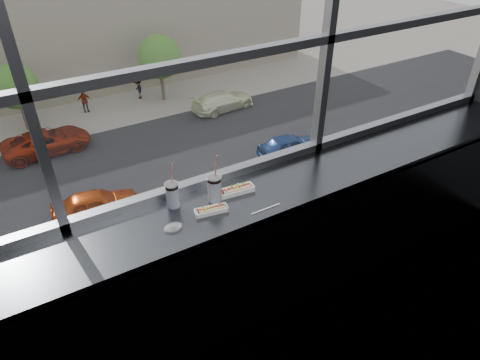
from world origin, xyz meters
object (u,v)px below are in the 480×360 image
hotdog_tray_left (211,210)px  car_far_c (223,98)px  car_near_c (95,200)px  pedestrian_d (138,87)px  soda_cup_left (172,194)px  wrapper (173,227)px  pedestrian_c (84,99)px  soda_cup_right (215,187)px  car_near_e (290,142)px  tree_center (15,87)px  car_far_b (45,138)px  tree_right (159,57)px  loose_straw (266,209)px  hotdog_tray_right (236,190)px

hotdog_tray_left → car_far_c: size_ratio=0.04×
car_near_c → car_far_c: bearing=-48.1°
pedestrian_d → soda_cup_left: bearing=-15.9°
wrapper → pedestrian_c: (4.19, 29.19, -11.05)m
soda_cup_right → car_far_c: soda_cup_right is taller
car_near_e → tree_center: size_ratio=1.18×
car_far_b → tree_right: tree_right is taller
car_near_c → pedestrian_d: car_near_c is taller
wrapper → car_near_e: (13.58, 16.34, -11.14)m
loose_straw → pedestrian_d: 32.64m
hotdog_tray_right → loose_straw: 0.28m
pedestrian_d → car_near_c: bearing=-27.3°
soda_cup_right → hotdog_tray_right: bearing=0.0°
wrapper → pedestrian_c: 31.49m
car_near_c → tree_right: bearing=-27.8°
pedestrian_c → tree_center: 4.77m
wrapper → tree_right: bearing=70.5°
hotdog_tray_right → car_far_b: size_ratio=0.05×
tree_center → car_far_c: bearing=-16.8°
loose_straw → car_near_e: bearing=51.7°
car_near_e → tree_center: (-13.58, 12.00, 2.18)m
loose_straw → tree_right: 31.22m
hotdog_tray_left → wrapper: size_ratio=2.12×
car_far_b → car_far_c: (12.55, 0.00, -0.03)m
wrapper → car_near_c: (1.66, 16.34, -11.09)m
car_far_c → tree_right: size_ratio=1.11×
car_far_c → tree_right: tree_right is taller
soda_cup_left → pedestrian_c: 31.31m
wrapper → tree_right: wrapper is taller
car_near_c → pedestrian_d: size_ratio=3.06×
pedestrian_d → soda_cup_right: bearing=-15.4°
soda_cup_right → tree_center: soda_cup_right is taller
soda_cup_left → pedestrian_c: soda_cup_left is taller
soda_cup_left → tree_center: 29.54m
wrapper → car_far_b: bearing=88.4°
loose_straw → car_far_c: (12.61, 24.47, -11.10)m
hotdog_tray_left → car_near_e: 23.82m
hotdog_tray_right → car_near_e: bearing=57.4°
car_far_b → loose_straw: bearing=176.1°
loose_straw → pedestrian_d: (7.86, 29.66, -11.12)m
wrapper → tree_right: size_ratio=0.02×
wrapper → car_near_e: bearing=50.3°
car_far_b → pedestrian_c: bearing=-39.7°
wrapper → pedestrian_d: 32.68m
hotdog_tray_left → pedestrian_c: hotdog_tray_left is taller
car_near_e → tree_right: 12.75m
hotdog_tray_left → wrapper: bearing=-164.6°
soda_cup_left → car_far_c: bearing=61.4°
soda_cup_left → car_far_b: bearing=88.6°
tree_center → car_near_e: bearing=-41.5°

